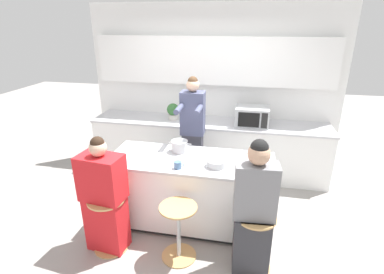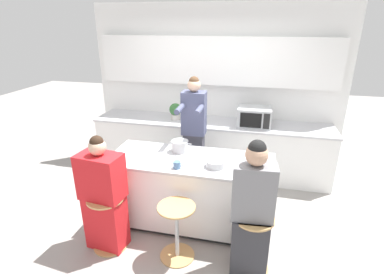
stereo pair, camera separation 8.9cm
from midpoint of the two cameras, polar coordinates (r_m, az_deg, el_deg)
ground_plane at (r=4.03m, az=0.39°, el=-15.67°), size 16.00×16.00×0.00m
wall_back at (r=5.03m, az=4.95°, el=11.15°), size 4.14×0.22×2.70m
back_counter at (r=5.03m, az=4.00°, el=-1.89°), size 3.84×0.69×0.89m
kitchen_island at (r=3.78m, az=0.41°, el=-10.22°), size 1.98×0.79×0.89m
bar_stool_leftmost at (r=3.56m, az=-15.05°, el=-14.89°), size 0.40×0.40×0.64m
bar_stool_center at (r=3.32m, az=-2.12°, el=-17.00°), size 0.40×0.40×0.64m
bar_stool_rightmost at (r=3.24m, az=12.24°, el=-18.64°), size 0.40×0.40×0.64m
person_cooking at (r=4.20m, az=0.95°, el=-0.25°), size 0.33×0.55×1.75m
person_wrapped_blanket at (r=3.44m, az=-15.78°, el=-11.03°), size 0.49×0.34×1.35m
person_seated_near at (r=3.06m, az=12.12°, el=-14.24°), size 0.42×0.29×1.45m
cooking_pot at (r=3.74m, az=-1.66°, el=-1.74°), size 0.30×0.21×0.14m
fruit_bowl at (r=3.38m, az=5.27°, el=-5.07°), size 0.22×0.22×0.08m
coffee_cup_near at (r=3.34m, az=-2.12°, el=-5.32°), size 0.11×0.08×0.08m
coffee_cup_far at (r=3.49m, az=12.11°, el=-4.48°), size 0.12×0.09×0.09m
microwave at (r=4.73m, az=12.31°, el=3.79°), size 0.51×0.40×0.29m
potted_plant at (r=4.95m, az=-2.66°, el=5.01°), size 0.20×0.20×0.27m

